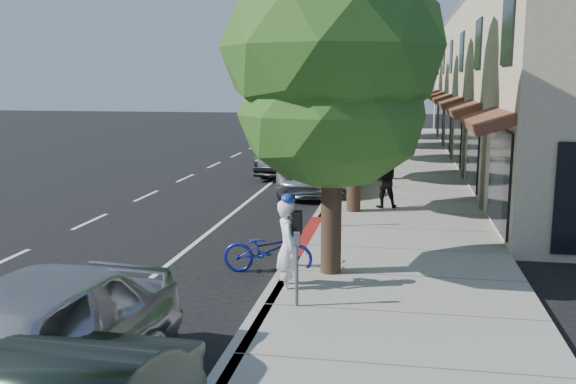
% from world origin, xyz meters
% --- Properties ---
extents(ground, '(120.00, 120.00, 0.00)m').
position_xyz_m(ground, '(0.00, 0.00, 0.00)').
color(ground, black).
rests_on(ground, ground).
extents(sidewalk, '(4.60, 56.00, 0.15)m').
position_xyz_m(sidewalk, '(2.30, 8.00, 0.07)').
color(sidewalk, gray).
rests_on(sidewalk, ground).
extents(curb, '(0.30, 56.00, 0.15)m').
position_xyz_m(curb, '(0.00, 8.00, 0.07)').
color(curb, '#9E998E').
rests_on(curb, ground).
extents(curb_red_segment, '(0.32, 4.00, 0.15)m').
position_xyz_m(curb_red_segment, '(0.00, 1.00, 0.07)').
color(curb_red_segment, maroon).
rests_on(curb_red_segment, ground).
extents(storefront_building, '(10.00, 36.00, 7.00)m').
position_xyz_m(storefront_building, '(9.60, 18.00, 3.50)').
color(storefront_building, beige).
rests_on(storefront_building, ground).
extents(street_tree_0, '(4.22, 4.22, 7.01)m').
position_xyz_m(street_tree_0, '(0.90, -2.00, 4.34)').
color(street_tree_0, black).
rests_on(street_tree_0, ground).
extents(street_tree_1, '(4.49, 4.49, 7.94)m').
position_xyz_m(street_tree_1, '(0.90, 4.00, 4.98)').
color(street_tree_1, black).
rests_on(street_tree_1, ground).
extents(street_tree_2, '(4.99, 4.99, 7.68)m').
position_xyz_m(street_tree_2, '(0.90, 10.00, 4.68)').
color(street_tree_2, black).
rests_on(street_tree_2, ground).
extents(street_tree_3, '(4.48, 4.48, 7.37)m').
position_xyz_m(street_tree_3, '(0.90, 16.00, 4.55)').
color(street_tree_3, black).
rests_on(street_tree_3, ground).
extents(street_tree_4, '(4.93, 4.93, 7.13)m').
position_xyz_m(street_tree_4, '(0.90, 22.00, 4.28)').
color(street_tree_4, black).
rests_on(street_tree_4, ground).
extents(street_tree_5, '(5.39, 5.39, 7.23)m').
position_xyz_m(street_tree_5, '(0.90, 28.00, 4.25)').
color(street_tree_5, black).
rests_on(street_tree_5, ground).
extents(cyclist, '(0.58, 0.73, 1.75)m').
position_xyz_m(cyclist, '(0.23, -3.00, 0.88)').
color(cyclist, white).
rests_on(cyclist, ground).
extents(bicycle, '(1.85, 0.76, 0.95)m').
position_xyz_m(bicycle, '(-0.40, -1.79, 0.48)').
color(bicycle, navy).
rests_on(bicycle, ground).
extents(silver_suv, '(3.28, 5.95, 1.58)m').
position_xyz_m(silver_suv, '(-0.67, 8.00, 0.79)').
color(silver_suv, '#BCBCC2').
rests_on(silver_suv, ground).
extents(dark_sedan, '(2.19, 5.18, 1.66)m').
position_xyz_m(dark_sedan, '(-2.20, 11.78, 0.83)').
color(dark_sedan, black).
rests_on(dark_sedan, ground).
extents(white_pickup, '(2.97, 5.99, 1.67)m').
position_xyz_m(white_pickup, '(-0.50, 15.00, 0.84)').
color(white_pickup, silver).
rests_on(white_pickup, ground).
extents(dark_suv_far, '(2.49, 5.42, 1.80)m').
position_xyz_m(dark_suv_far, '(-2.20, 25.94, 0.90)').
color(dark_suv_far, black).
rests_on(dark_suv_far, ground).
extents(near_car_a, '(2.59, 5.24, 1.72)m').
position_xyz_m(near_car_a, '(-1.98, -8.00, 0.86)').
color(near_car_a, '#B4B4B9').
rests_on(near_car_a, ground).
extents(pedestrian, '(0.86, 0.72, 1.61)m').
position_xyz_m(pedestrian, '(1.74, 4.68, 0.95)').
color(pedestrian, black).
rests_on(pedestrian, sidewalk).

